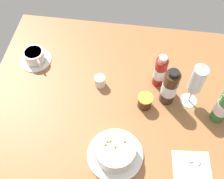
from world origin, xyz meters
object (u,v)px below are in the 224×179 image
object	(u,v)px
jam_jar	(145,101)
sauce_bottle_green	(223,106)
cutlery_setting	(193,176)
sauce_bottle_red	(160,72)
porridge_bowl	(115,152)
wine_glass	(197,81)
coffee_cup	(35,57)
creamer_jug	(100,81)
sauce_bottle_brown	(170,87)

from	to	relation	value
jam_jar	sauce_bottle_green	distance (cm)	28.82
cutlery_setting	sauce_bottle_red	distance (cm)	40.99
porridge_bowl	sauce_bottle_red	xyz separation A→B (cm)	(13.52, 34.27, 3.72)
wine_glass	sauce_bottle_green	bearing A→B (deg)	-30.02
sauce_bottle_red	wine_glass	bearing A→B (deg)	-29.76
coffee_cup	creamer_jug	world-z (taller)	coffee_cup
wine_glass	sauce_bottle_green	world-z (taller)	wine_glass
porridge_bowl	creamer_jug	size ratio (longest dim) A/B	3.69
jam_jar	sauce_bottle_brown	xyz separation A→B (cm)	(8.57, 4.17, 5.37)
sauce_bottle_brown	sauce_bottle_green	distance (cm)	20.51
porridge_bowl	sauce_bottle_green	bearing A→B (deg)	29.29
porridge_bowl	jam_jar	xyz separation A→B (cm)	(8.76, 22.33, -0.71)
cutlery_setting	sauce_bottle_brown	xyz separation A→B (cm)	(-10.19, 30.08, 8.14)
porridge_bowl	coffee_cup	world-z (taller)	porridge_bowl
sauce_bottle_green	sauce_bottle_red	bearing A→B (deg)	150.12
porridge_bowl	sauce_bottle_red	distance (cm)	37.03
jam_jar	porridge_bowl	bearing A→B (deg)	-111.42
wine_glass	jam_jar	distance (cm)	20.97
creamer_jug	sauce_bottle_green	distance (cm)	48.64
creamer_jug	wine_glass	size ratio (longest dim) A/B	0.26
cutlery_setting	creamer_jug	world-z (taller)	creamer_jug
sauce_bottle_brown	sauce_bottle_red	bearing A→B (deg)	116.09
porridge_bowl	jam_jar	size ratio (longest dim) A/B	3.35
sauce_bottle_brown	sauce_bottle_green	world-z (taller)	sauce_bottle_green
sauce_bottle_green	sauce_bottle_brown	bearing A→B (deg)	163.77
sauce_bottle_brown	creamer_jug	bearing A→B (deg)	172.98
wine_glass	jam_jar	world-z (taller)	wine_glass
porridge_bowl	creamer_jug	world-z (taller)	porridge_bowl
porridge_bowl	sauce_bottle_brown	distance (cm)	32.00
jam_jar	coffee_cup	bearing A→B (deg)	161.65
coffee_cup	wine_glass	xyz separation A→B (cm)	(67.16, -11.84, 10.78)
creamer_jug	sauce_bottle_brown	world-z (taller)	sauce_bottle_brown
porridge_bowl	sauce_bottle_green	distance (cm)	42.71
jam_jar	cutlery_setting	bearing A→B (deg)	-54.10
coffee_cup	creamer_jug	bearing A→B (deg)	-16.24
porridge_bowl	sauce_bottle_brown	bearing A→B (deg)	56.82
porridge_bowl	coffee_cup	xyz separation A→B (cm)	(-40.83, 38.78, -1.01)
coffee_cup	jam_jar	world-z (taller)	jam_jar
creamer_jug	sauce_bottle_brown	size ratio (longest dim) A/B	0.30
sauce_bottle_red	creamer_jug	bearing A→B (deg)	-169.67
coffee_cup	creamer_jug	distance (cm)	31.72
jam_jar	sauce_bottle_red	distance (cm)	13.60
creamer_jug	jam_jar	size ratio (longest dim) A/B	0.91
coffee_cup	sauce_bottle_green	xyz separation A→B (cm)	(77.85, -18.01, 5.75)
coffee_cup	sauce_bottle_green	size ratio (longest dim) A/B	0.75
wine_glass	jam_jar	size ratio (longest dim) A/B	3.44
coffee_cup	sauce_bottle_red	world-z (taller)	sauce_bottle_red
cutlery_setting	sauce_bottle_green	size ratio (longest dim) A/B	1.07
porridge_bowl	cutlery_setting	xyz separation A→B (cm)	(27.51, -3.58, -3.47)
jam_jar	sauce_bottle_brown	size ratio (longest dim) A/B	0.33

